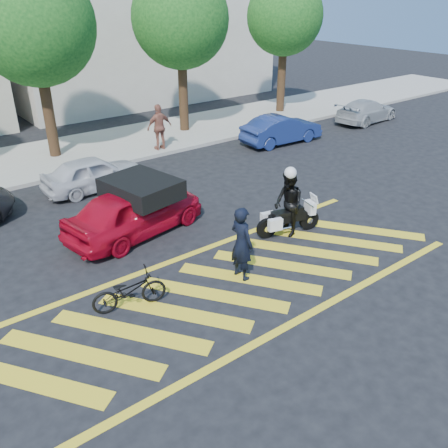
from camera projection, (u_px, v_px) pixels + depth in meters
ground at (234, 286)px, 11.54m from camera, size 90.00×90.00×0.00m
sidewalk at (56, 157)px, 19.98m from camera, size 60.00×5.00×0.15m
crosswalk at (232, 286)px, 11.52m from camera, size 12.33×4.00×0.01m
building_right at (134, 4)px, 28.81m from camera, size 16.00×8.00×11.00m
tree_center at (37, 28)px, 17.83m from camera, size 4.60×4.60×7.56m
tree_right at (182, 22)px, 21.40m from camera, size 4.40×4.40×7.41m
tree_far_right at (286, 19)px, 25.00m from camera, size 4.00×4.00×7.10m
officer_bike at (242, 243)px, 11.48m from camera, size 0.49×0.72×1.91m
bicycle at (129, 291)px, 10.58m from camera, size 1.77×0.96×0.88m
police_motorcycle at (288, 219)px, 13.76m from camera, size 1.99×0.90×0.89m
officer_moto at (288, 204)px, 13.54m from camera, size 0.94×1.08×1.91m
red_convertible at (135, 211)px, 13.67m from camera, size 4.52×2.50×1.46m
parked_mid_right at (94, 173)px, 16.72m from camera, size 3.60×1.49×1.22m
parked_right at (282, 129)px, 21.70m from camera, size 3.98×1.60×1.28m
parked_far_right at (367, 111)px, 25.13m from camera, size 4.16×1.96×1.17m
pedestrian_right at (159, 127)px, 20.24m from camera, size 1.16×0.52×1.95m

